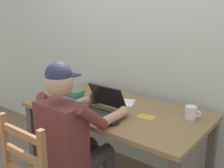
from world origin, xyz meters
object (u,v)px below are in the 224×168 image
at_px(laptop, 100,107).
at_px(landscape_photo_print, 146,117).
at_px(seated_person, 73,135).
at_px(computer_mouse, 115,122).
at_px(coffee_mug_dark, 95,98).
at_px(book_stack_main, 74,93).
at_px(coffee_mug_white, 191,113).
at_px(desk, 116,118).

bearing_deg(laptop, landscape_photo_print, 26.56).
height_order(seated_person, computer_mouse, seated_person).
distance_m(computer_mouse, coffee_mug_dark, 0.49).
xyz_separation_m(computer_mouse, book_stack_main, (-0.71, 0.29, 0.01)).
bearing_deg(coffee_mug_dark, coffee_mug_white, 12.95).
xyz_separation_m(laptop, coffee_mug_white, (0.62, 0.34, -0.00)).
bearing_deg(landscape_photo_print, coffee_mug_white, 25.93).
xyz_separation_m(desk, seated_person, (-0.03, -0.48, 0.02)).
xyz_separation_m(desk, landscape_photo_print, (0.30, -0.01, 0.09)).
bearing_deg(book_stack_main, coffee_mug_white, 8.07).
height_order(desk, coffee_mug_white, coffee_mug_white).
xyz_separation_m(seated_person, coffee_mug_dark, (-0.20, 0.46, 0.11)).
bearing_deg(book_stack_main, seated_person, -45.20).
distance_m(seated_person, coffee_mug_white, 0.90).
height_order(computer_mouse, coffee_mug_dark, coffee_mug_dark).
xyz_separation_m(seated_person, laptop, (-0.01, 0.30, 0.12)).
distance_m(computer_mouse, landscape_photo_print, 0.29).
bearing_deg(desk, landscape_photo_print, -1.97).
xyz_separation_m(laptop, book_stack_main, (-0.48, 0.19, -0.02)).
relative_size(coffee_mug_white, book_stack_main, 0.70).
distance_m(seated_person, computer_mouse, 0.31).
bearing_deg(landscape_photo_print, laptop, -159.40).
relative_size(laptop, coffee_mug_white, 2.71).
distance_m(desk, book_stack_main, 0.53).
bearing_deg(landscape_photo_print, desk, 172.08).
relative_size(coffee_mug_white, landscape_photo_print, 0.95).
bearing_deg(laptop, book_stack_main, 158.82).
xyz_separation_m(seated_person, book_stack_main, (-0.49, 0.49, 0.10)).
bearing_deg(computer_mouse, coffee_mug_dark, 148.59).
distance_m(laptop, coffee_mug_white, 0.70).
bearing_deg(book_stack_main, landscape_photo_print, -1.49).
bearing_deg(book_stack_main, coffee_mug_dark, -6.03).
bearing_deg(seated_person, coffee_mug_white, 46.66).
distance_m(seated_person, landscape_photo_print, 0.58).
relative_size(desk, seated_person, 1.22).
height_order(computer_mouse, coffee_mug_white, coffee_mug_white).
distance_m(seated_person, coffee_mug_dark, 0.51).
bearing_deg(book_stack_main, computer_mouse, -22.03).
distance_m(book_stack_main, landscape_photo_print, 0.81).
bearing_deg(computer_mouse, landscape_photo_print, 68.23).
bearing_deg(seated_person, landscape_photo_print, 55.25).
relative_size(seated_person, laptop, 3.71).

